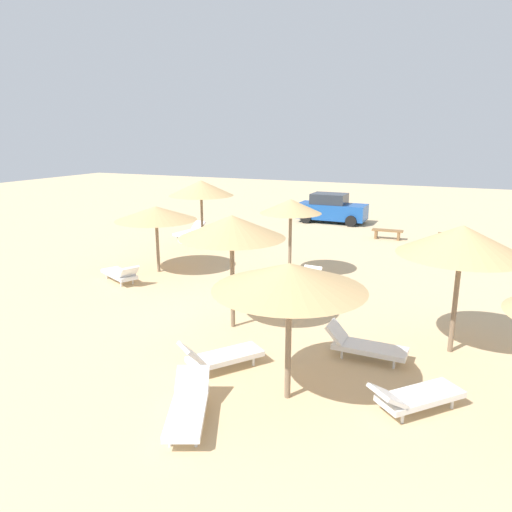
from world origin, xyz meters
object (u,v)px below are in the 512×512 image
object	(u,v)px
parasol_0	(289,277)
bench_0	(387,232)
lounger_5	(415,396)
parasol_3	(462,241)
lounger_2	(190,231)
lounger_6	(304,284)
parked_car	(331,209)
lounger_4	(121,274)
parasol_2	(201,188)
lounger_0	(220,356)
bench_2	(454,237)
bench_1	(234,227)
lounger_1	(261,298)
parasol_4	(156,213)
parasol_6	(291,207)
lounger_7	(188,406)
lounger_3	(364,346)
parasol_1	(232,227)

from	to	relation	value
parasol_0	bench_0	xyz separation A→B (m)	(-0.59, 15.91, -2.18)
lounger_5	bench_0	distance (m)	15.67
parasol_0	parasol_3	world-z (taller)	parasol_3
lounger_2	lounger_5	distance (m)	16.94
lounger_6	parasol_3	bearing A→B (deg)	-30.31
bench_0	parked_car	bearing A→B (deg)	138.21
parasol_0	lounger_4	size ratio (longest dim) A/B	1.51
parasol_2	lounger_0	distance (m)	12.29
lounger_5	parked_car	distance (m)	20.01
parasol_2	lounger_0	xyz separation A→B (m)	(6.41, -10.20, -2.43)
lounger_0	lounger_4	xyz separation A→B (m)	(-6.28, 4.25, 0.00)
parasol_3	lounger_5	bearing A→B (deg)	-99.53
parasol_2	bench_2	world-z (taller)	parasol_2
parasol_2	bench_1	xyz separation A→B (m)	(-0.06, 3.40, -2.40)
lounger_1	lounger_4	distance (m)	5.60
lounger_0	parked_car	bearing A→B (deg)	97.93
bench_0	parasol_4	bearing A→B (deg)	-126.70
parasol_0	parasol_6	bearing A→B (deg)	109.89
parasol_6	lounger_2	world-z (taller)	parasol_6
parasol_6	lounger_0	world-z (taller)	parasol_6
parasol_3	lounger_2	bearing A→B (deg)	145.70
lounger_7	bench_2	distance (m)	18.13
lounger_6	lounger_4	bearing A→B (deg)	-166.01
bench_1	parasol_3	bearing A→B (deg)	-43.27
parasol_6	bench_2	bearing A→B (deg)	56.87
parasol_3	lounger_3	bearing A→B (deg)	-146.27
parasol_4	lounger_1	size ratio (longest dim) A/B	1.53
parasol_1	bench_1	distance (m)	12.84
lounger_2	lounger_4	world-z (taller)	lounger_4
parasol_3	lounger_0	size ratio (longest dim) A/B	1.66
parked_car	lounger_4	bearing A→B (deg)	-104.04
parasol_2	lounger_3	distance (m)	12.69
parasol_3	bench_2	xyz separation A→B (m)	(-0.37, 12.62, -2.42)
lounger_4	lounger_6	bearing A→B (deg)	13.99
lounger_4	parked_car	distance (m)	15.07
parasol_1	parasol_6	world-z (taller)	parasol_1
parasol_6	lounger_4	size ratio (longest dim) A/B	1.46
parasol_1	lounger_3	distance (m)	4.44
parasol_3	lounger_3	world-z (taller)	parasol_3
lounger_6	lounger_3	bearing A→B (deg)	-54.67
lounger_0	lounger_5	size ratio (longest dim) A/B	1.03
lounger_3	lounger_4	size ratio (longest dim) A/B	0.95
parasol_4	lounger_3	bearing A→B (deg)	-25.16
lounger_1	lounger_5	distance (m)	6.21
parasol_3	parasol_4	xyz separation A→B (m)	(-10.55, 2.85, -0.51)
lounger_7	parked_car	size ratio (longest dim) A/B	0.50
lounger_1	lounger_6	distance (m)	2.03
lounger_3	bench_2	world-z (taller)	lounger_3
lounger_6	parked_car	bearing A→B (deg)	101.49
parasol_2	lounger_6	distance (m)	8.15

